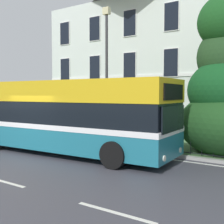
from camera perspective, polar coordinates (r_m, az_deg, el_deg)
The scene contains 6 objects.
ground_plane at distance 12.43m, azimuth -15.98°, elevation -8.56°, with size 60.00×56.00×0.18m.
georgian_townhouse at distance 24.15m, azimuth 9.18°, elevation 11.72°, with size 15.28×9.24×11.69m.
iron_verge_railing at distance 15.30m, azimuth -7.75°, elevation -3.75°, with size 18.09×0.04×0.97m.
single_decker_bus at distance 12.71m, azimuth -9.47°, elevation -0.67°, with size 10.03×3.10×3.11m.
street_lamp_post at distance 15.00m, azimuth -1.06°, elevation 9.19°, with size 0.36×0.24×6.84m.
litter_bin at distance 16.17m, azimuth -6.76°, elevation -3.05°, with size 0.48×0.48×1.17m.
Camera 1 is at (9.37, -6.87, 2.57)m, focal length 46.22 mm.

